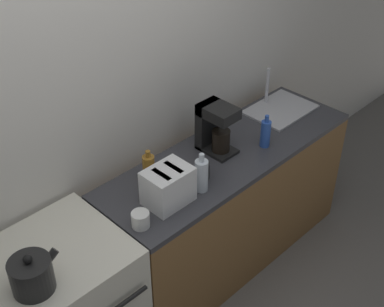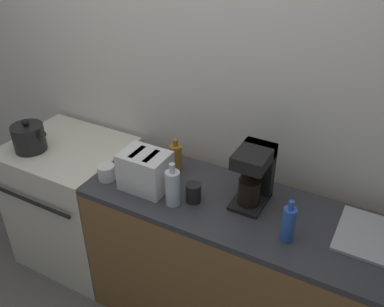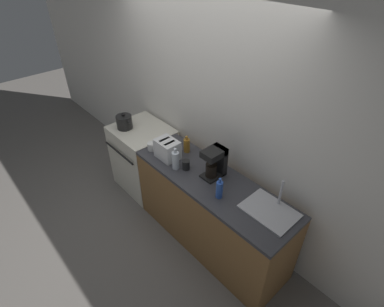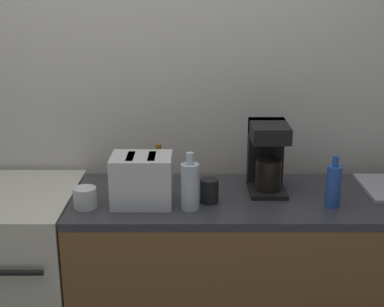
% 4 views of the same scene
% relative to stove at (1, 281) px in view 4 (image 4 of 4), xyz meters
% --- Properties ---
extents(wall_back, '(8.00, 0.05, 2.60)m').
position_rel_stove_xyz_m(wall_back, '(0.64, 0.38, 0.83)').
color(wall_back, silver).
rests_on(wall_back, ground_plane).
extents(stove, '(0.73, 0.68, 0.91)m').
position_rel_stove_xyz_m(stove, '(0.00, 0.00, 0.00)').
color(stove, silver).
rests_on(stove, ground_plane).
extents(counter_block, '(1.84, 0.59, 0.91)m').
position_rel_stove_xyz_m(counter_block, '(1.30, -0.03, -0.01)').
color(counter_block, brown).
rests_on(counter_block, ground_plane).
extents(toaster, '(0.25, 0.19, 0.21)m').
position_rel_stove_xyz_m(toaster, '(0.69, -0.11, 0.55)').
color(toaster, white).
rests_on(toaster, counter_block).
extents(coffee_maker, '(0.16, 0.24, 0.32)m').
position_rel_stove_xyz_m(coffee_maker, '(1.24, 0.06, 0.61)').
color(coffee_maker, black).
rests_on(coffee_maker, counter_block).
extents(bottle_clear, '(0.08, 0.08, 0.25)m').
position_rel_stove_xyz_m(bottle_clear, '(0.90, -0.17, 0.55)').
color(bottle_clear, silver).
rests_on(bottle_clear, counter_block).
extents(bottle_amber, '(0.07, 0.07, 0.20)m').
position_rel_stove_xyz_m(bottle_amber, '(0.75, 0.11, 0.53)').
color(bottle_amber, '#9E6B23').
rests_on(bottle_amber, counter_block).
extents(bottle_blue, '(0.06, 0.06, 0.22)m').
position_rel_stove_xyz_m(bottle_blue, '(1.50, -0.14, 0.54)').
color(bottle_blue, '#2D56B7').
rests_on(bottle_blue, counter_block).
extents(cup_white, '(0.10, 0.10, 0.09)m').
position_rel_stove_xyz_m(cup_white, '(0.46, -0.16, 0.49)').
color(cup_white, white).
rests_on(cup_white, counter_block).
extents(cup_black, '(0.08, 0.08, 0.10)m').
position_rel_stove_xyz_m(cup_black, '(0.98, -0.10, 0.50)').
color(cup_black, black).
rests_on(cup_black, counter_block).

